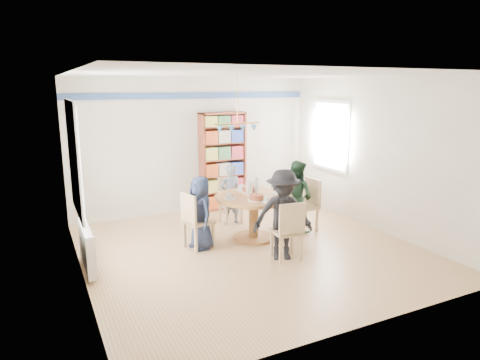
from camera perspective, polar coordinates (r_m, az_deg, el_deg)
ground at (r=6.86m, az=1.48°, el=-9.25°), size 5.00×5.00×0.00m
room_shell at (r=7.11m, az=-3.56°, el=5.25°), size 5.00×5.00×5.00m
radiator at (r=6.36m, az=-19.78°, el=-8.41°), size 0.12×1.00×0.60m
dining_table at (r=7.15m, az=1.84°, el=-3.62°), size 1.30×1.30×0.75m
chair_left at (r=6.77m, az=-6.11°, el=-5.11°), size 0.49×0.49×0.91m
chair_right at (r=7.70m, az=9.01°, el=-2.95°), size 0.43×0.43×0.93m
chair_far at (r=8.09m, az=-1.46°, el=-2.38°), size 0.39×0.39×0.85m
chair_near at (r=6.32m, az=6.52°, el=-6.45°), size 0.45×0.45×0.90m
person_left at (r=6.76m, az=-5.28°, el=-4.36°), size 0.44×0.61×1.17m
person_right at (r=7.59m, az=7.56°, el=-2.15°), size 0.63×0.72×1.28m
person_far at (r=7.96m, az=-1.29°, el=-1.91°), size 0.41×0.27×1.13m
person_near at (r=6.33m, az=5.74°, el=-4.66°), size 1.00×0.79×1.36m
bookshelf at (r=8.86m, az=-2.32°, el=2.39°), size 0.96×0.29×2.02m
tableware at (r=7.10m, az=1.59°, el=-1.62°), size 1.07×1.07×0.28m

